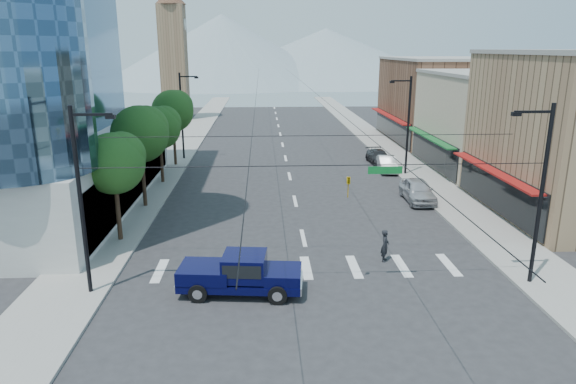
# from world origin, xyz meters

# --- Properties ---
(ground) EXTENTS (160.00, 160.00, 0.00)m
(ground) POSITION_xyz_m (0.00, 0.00, 0.00)
(ground) COLOR #28282B
(ground) RESTS_ON ground
(sidewalk_left) EXTENTS (4.00, 120.00, 0.15)m
(sidewalk_left) POSITION_xyz_m (-12.00, 40.00, 0.07)
(sidewalk_left) COLOR gray
(sidewalk_left) RESTS_ON ground
(sidewalk_right) EXTENTS (4.00, 120.00, 0.15)m
(sidewalk_right) POSITION_xyz_m (12.00, 40.00, 0.07)
(sidewalk_right) COLOR gray
(sidewalk_right) RESTS_ON ground
(shop_mid) EXTENTS (12.00, 14.00, 9.00)m
(shop_mid) POSITION_xyz_m (20.00, 24.00, 4.50)
(shop_mid) COLOR tan
(shop_mid) RESTS_ON ground
(shop_far) EXTENTS (12.00, 18.00, 10.00)m
(shop_far) POSITION_xyz_m (20.00, 40.00, 5.00)
(shop_far) COLOR brown
(shop_far) RESTS_ON ground
(clock_tower) EXTENTS (4.80, 4.80, 20.40)m
(clock_tower) POSITION_xyz_m (-16.50, 62.00, 10.64)
(clock_tower) COLOR #8C6B4C
(clock_tower) RESTS_ON ground
(mountain_left) EXTENTS (80.00, 80.00, 22.00)m
(mountain_left) POSITION_xyz_m (-15.00, 150.00, 11.00)
(mountain_left) COLOR gray
(mountain_left) RESTS_ON ground
(mountain_right) EXTENTS (90.00, 90.00, 18.00)m
(mountain_right) POSITION_xyz_m (20.00, 160.00, 9.00)
(mountain_right) COLOR gray
(mountain_right) RESTS_ON ground
(tree_near) EXTENTS (3.65, 3.64, 6.71)m
(tree_near) POSITION_xyz_m (-11.07, 6.10, 4.99)
(tree_near) COLOR black
(tree_near) RESTS_ON ground
(tree_midnear) EXTENTS (4.09, 4.09, 7.52)m
(tree_midnear) POSITION_xyz_m (-11.07, 13.10, 5.59)
(tree_midnear) COLOR black
(tree_midnear) RESTS_ON ground
(tree_midfar) EXTENTS (3.65, 3.64, 6.71)m
(tree_midfar) POSITION_xyz_m (-11.07, 20.10, 4.99)
(tree_midfar) COLOR black
(tree_midfar) RESTS_ON ground
(tree_far) EXTENTS (4.09, 4.09, 7.52)m
(tree_far) POSITION_xyz_m (-11.07, 27.10, 5.59)
(tree_far) COLOR black
(tree_far) RESTS_ON ground
(signal_rig) EXTENTS (21.80, 0.20, 9.00)m
(signal_rig) POSITION_xyz_m (0.19, -1.00, 4.64)
(signal_rig) COLOR black
(signal_rig) RESTS_ON ground
(lamp_pole_nw) EXTENTS (2.00, 0.25, 9.00)m
(lamp_pole_nw) POSITION_xyz_m (-10.67, 30.00, 4.94)
(lamp_pole_nw) COLOR black
(lamp_pole_nw) RESTS_ON ground
(lamp_pole_ne) EXTENTS (2.00, 0.25, 9.00)m
(lamp_pole_ne) POSITION_xyz_m (10.67, 22.00, 4.94)
(lamp_pole_ne) COLOR black
(lamp_pole_ne) RESTS_ON ground
(pickup_truck) EXTENTS (6.11, 2.78, 2.01)m
(pickup_truck) POSITION_xyz_m (-3.63, -1.27, 1.04)
(pickup_truck) COLOR #070835
(pickup_truck) RESTS_ON ground
(pedestrian) EXTENTS (0.64, 0.77, 1.82)m
(pedestrian) POSITION_xyz_m (4.21, 2.22, 0.91)
(pedestrian) COLOR black
(pedestrian) RESTS_ON ground
(parked_car_near) EXTENTS (2.13, 5.08, 1.72)m
(parked_car_near) POSITION_xyz_m (9.40, 13.52, 0.86)
(parked_car_near) COLOR #B1B1B6
(parked_car_near) RESTS_ON ground
(parked_car_mid) EXTENTS (1.92, 4.52, 1.45)m
(parked_car_mid) POSITION_xyz_m (9.40, 23.49, 0.73)
(parked_car_mid) COLOR silver
(parked_car_mid) RESTS_ON ground
(parked_car_far) EXTENTS (2.18, 4.80, 1.36)m
(parked_car_far) POSITION_xyz_m (9.40, 26.98, 0.68)
(parked_car_far) COLOR #28282A
(parked_car_far) RESTS_ON ground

